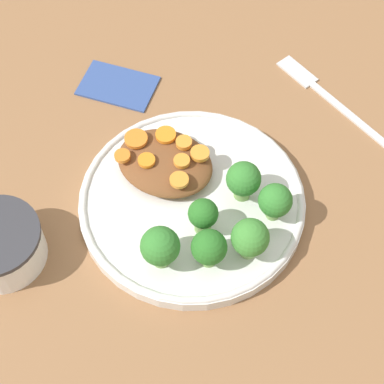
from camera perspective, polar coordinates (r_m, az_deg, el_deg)
ground_plane at (r=0.77m, az=-0.00°, el=-1.28°), size 4.00×4.00×0.00m
plate at (r=0.76m, az=-0.00°, el=-0.84°), size 0.27×0.27×0.02m
stew_mound at (r=0.77m, az=-2.42°, el=2.62°), size 0.12×0.10×0.03m
broccoli_floret_0 at (r=0.69m, az=1.52°, el=-5.01°), size 0.04×0.04×0.05m
broccoli_floret_1 at (r=0.73m, az=4.59°, el=1.07°), size 0.04×0.04×0.05m
broccoli_floret_2 at (r=0.71m, az=0.99°, el=-2.08°), size 0.03×0.03×0.05m
broccoli_floret_3 at (r=0.69m, az=5.18°, el=-4.13°), size 0.04×0.04×0.05m
broccoli_floret_4 at (r=0.72m, az=7.40°, el=-0.82°), size 0.04×0.04×0.05m
broccoli_floret_5 at (r=0.69m, az=-2.84°, el=-4.91°), size 0.04×0.04×0.06m
carrot_slice_0 at (r=0.75m, az=0.71°, el=3.45°), size 0.02×0.02×0.01m
carrot_slice_1 at (r=0.77m, az=-2.35°, el=5.09°), size 0.02×0.02×0.00m
carrot_slice_2 at (r=0.73m, az=-1.08°, el=1.18°), size 0.02×0.02×0.00m
carrot_slice_3 at (r=0.75m, az=-4.06°, el=2.82°), size 0.02×0.02×0.00m
carrot_slice_4 at (r=0.77m, az=-5.00°, el=4.73°), size 0.03×0.03×0.00m
carrot_slice_5 at (r=0.76m, az=-0.73°, el=4.41°), size 0.02×0.02×0.01m
carrot_slice_6 at (r=0.75m, az=-6.39°, el=2.95°), size 0.02×0.02×0.01m
carrot_slice_7 at (r=0.75m, az=-0.92°, el=2.77°), size 0.02×0.02×0.01m
fork at (r=0.89m, az=11.50°, el=8.75°), size 0.18×0.09×0.01m
napkin at (r=0.88m, az=-6.61°, el=9.43°), size 0.11×0.08×0.01m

